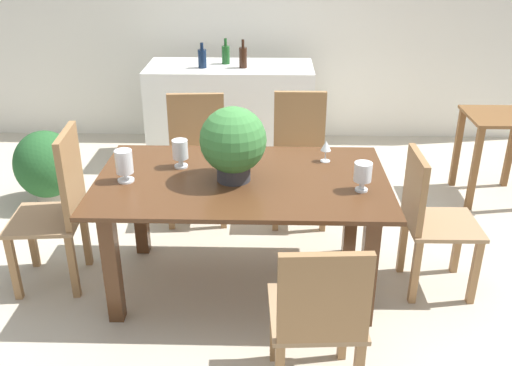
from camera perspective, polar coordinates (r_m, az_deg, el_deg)
name	(u,v)px	position (r m, az deg, el deg)	size (l,w,h in m)	color
ground_plane	(245,261)	(4.04, -1.12, -7.79)	(7.04, 7.04, 0.00)	#BCB29E
back_wall	(255,14)	(6.05, -0.11, 16.65)	(6.40, 0.10, 2.60)	silver
dining_table	(242,198)	(3.49, -1.40, -1.47)	(1.76, 1.05, 0.76)	#4C2D19
chair_foot_end	(429,216)	(3.67, 16.96, -3.20)	(0.44, 0.42, 0.93)	olive
chair_far_right	(299,151)	(4.43, 4.38, 3.26)	(0.44, 0.43, 0.99)	olive
chair_near_right	(319,315)	(2.72, 6.33, -13.09)	(0.47, 0.49, 0.93)	olive
chair_far_left	(197,150)	(4.46, -5.97, 3.32)	(0.50, 0.44, 0.97)	olive
chair_head_end	(60,203)	(3.76, -19.09, -1.93)	(0.47, 0.48, 1.04)	olive
flower_centerpiece	(233,142)	(3.32, -2.31, 4.13)	(0.39, 0.39, 0.45)	#333338
crystal_vase_left	(124,163)	(3.43, -13.10, 1.96)	(0.10, 0.10, 0.20)	silver
crystal_vase_center_near	(363,173)	(3.28, 10.68, 0.98)	(0.10, 0.10, 0.17)	silver
crystal_vase_right	(180,151)	(3.58, -7.62, 3.22)	(0.10, 0.10, 0.18)	silver
wine_glass	(326,147)	(3.66, 7.04, 3.64)	(0.07, 0.07, 0.14)	silver
kitchen_counter	(231,113)	(5.55, -2.56, 6.99)	(1.56, 0.66, 0.94)	silver
wine_bottle_green	(243,57)	(5.31, -1.31, 12.53)	(0.07, 0.07, 0.26)	black
wine_bottle_amber	(202,58)	(5.34, -5.43, 12.39)	(0.08, 0.08, 0.23)	#0F1E38
wine_bottle_clear	(226,54)	(5.48, -3.06, 12.79)	(0.08, 0.08, 0.24)	#194C1E
side_table	(497,137)	(5.10, 23.08, 4.24)	(0.54, 0.55, 0.74)	brown
potted_plant_floor	(46,166)	(4.98, -20.33, 1.62)	(0.51, 0.51, 0.63)	#9E9384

